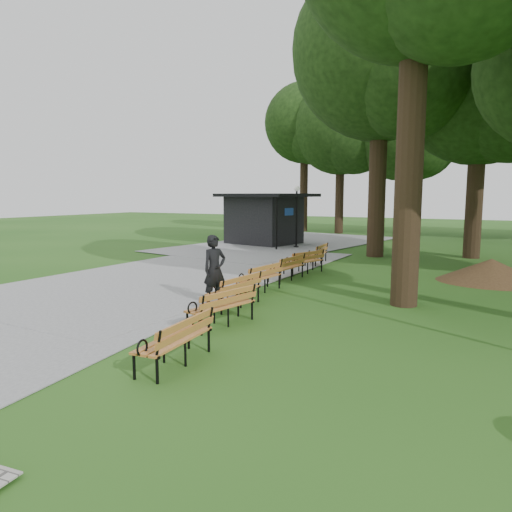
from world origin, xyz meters
The scene contains 16 objects.
ground centered at (0.00, 0.00, 0.00)m, with size 100.00×100.00×0.00m, color #245518.
path centered at (-4.00, 3.00, 0.03)m, with size 12.00×38.00×0.06m, color gray.
person centered at (-0.17, -1.02, 0.94)m, with size 0.68×0.45×1.87m, color black.
kiosk centered at (-5.97, 13.48, 1.51)m, with size 4.82×4.19×3.02m, color black, non-canonical shape.
lamp_post centered at (-3.42, 12.42, 2.46)m, with size 0.32×0.32×3.45m.
dirt_mound centered at (6.41, 5.94, 0.40)m, with size 2.94×2.94×0.81m, color #47301C.
bench_0 centered at (1.70, -5.22, 0.44)m, with size 1.90×0.64×0.88m, color #BE6B2B, non-canonical shape.
bench_1 centered at (1.11, -2.74, 0.44)m, with size 1.90×0.64×0.88m, color #BE6B2B, non-canonical shape.
bench_2 centered at (0.48, -1.09, 0.44)m, with size 1.90×0.64×0.88m, color #BE6B2B, non-canonical shape.
bench_3 centered at (0.19, 0.89, 0.44)m, with size 1.90×0.64×0.88m, color #BE6B2B, non-canonical shape.
bench_4 centered at (0.11, 3.10, 0.44)m, with size 1.90×0.64×0.88m, color #BE6B2B, non-canonical shape.
bench_5 centered at (0.10, 4.72, 0.44)m, with size 1.90×0.64×0.88m, color #BE6B2B, non-canonical shape.
bench_6 centered at (-0.28, 7.09, 0.44)m, with size 1.90×0.64×0.88m, color #BE6B2B, non-canonical shape.
lawn_tree_2 centered at (1.33, 10.84, 9.43)m, with size 8.17×8.17×13.57m.
lawn_tree_4 centered at (5.46, 12.42, 7.92)m, with size 7.39×7.39×11.66m.
tree_backdrop centered at (6.77, 23.02, 8.32)m, with size 36.15×10.10×16.63m, color black, non-canonical shape.
Camera 1 is at (6.57, -11.47, 2.93)m, focal length 32.69 mm.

